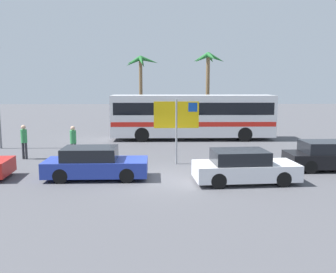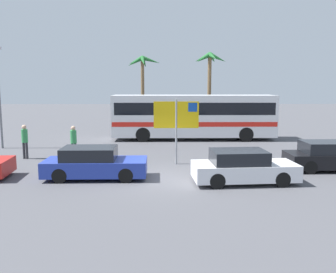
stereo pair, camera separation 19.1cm
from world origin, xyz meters
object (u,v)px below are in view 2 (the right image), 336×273
at_px(ferry_sign, 177,117).
at_px(pedestrian_crossing_lot, 74,140).
at_px(car_white, 243,167).
at_px(pedestrian_near_sign, 25,139).
at_px(bus_front_coach, 193,115).
at_px(car_black, 329,156).
at_px(car_blue, 94,163).

bearing_deg(ferry_sign, pedestrian_crossing_lot, 166.51).
distance_m(car_white, pedestrian_near_sign, 11.61).
bearing_deg(pedestrian_crossing_lot, pedestrian_near_sign, 42.29).
bearing_deg(ferry_sign, bus_front_coach, 79.62).
bearing_deg(pedestrian_crossing_lot, ferry_sign, -148.19).
distance_m(bus_front_coach, car_black, 11.14).
relative_size(car_black, pedestrian_near_sign, 2.19).
xyz_separation_m(ferry_sign, car_blue, (-3.58, -2.75, -1.69)).
height_order(car_black, pedestrian_crossing_lot, pedestrian_crossing_lot).
height_order(car_black, pedestrian_near_sign, pedestrian_near_sign).
xyz_separation_m(car_blue, pedestrian_crossing_lot, (-1.83, 4.01, 0.41)).
relative_size(bus_front_coach, ferry_sign, 3.58).
height_order(car_black, car_white, same).
relative_size(pedestrian_near_sign, pedestrian_crossing_lot, 1.03).
bearing_deg(pedestrian_crossing_lot, bus_front_coach, -89.49).
height_order(car_black, car_blue, same).
relative_size(ferry_sign, car_blue, 0.75).
height_order(car_white, pedestrian_crossing_lot, pedestrian_crossing_lot).
relative_size(car_white, pedestrian_near_sign, 2.32).
bearing_deg(bus_front_coach, ferry_sign, -100.01).
relative_size(ferry_sign, pedestrian_near_sign, 1.76).
bearing_deg(car_blue, car_black, 6.78).
height_order(bus_front_coach, car_blue, bus_front_coach).
distance_m(ferry_sign, pedestrian_near_sign, 8.22).
distance_m(ferry_sign, car_black, 7.27).
bearing_deg(car_white, pedestrian_crossing_lot, 144.44).
bearing_deg(pedestrian_near_sign, car_blue, -117.86).
distance_m(car_black, car_blue, 10.61).
relative_size(bus_front_coach, pedestrian_near_sign, 6.31).
height_order(bus_front_coach, car_white, bus_front_coach).
relative_size(bus_front_coach, car_white, 2.72).
xyz_separation_m(ferry_sign, pedestrian_crossing_lot, (-5.41, 1.26, -1.28)).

